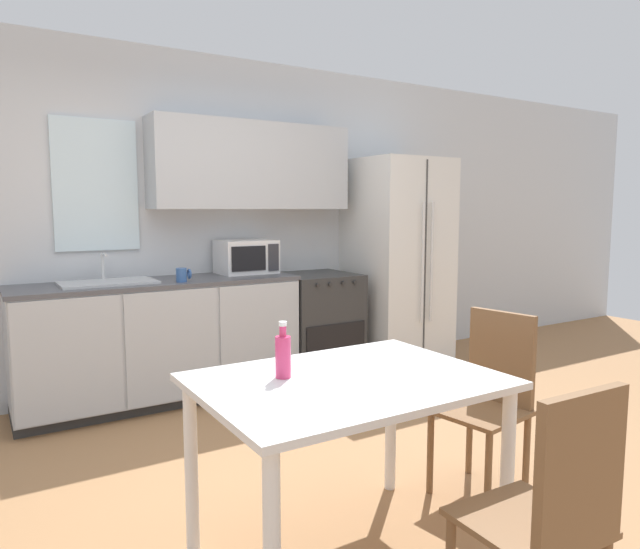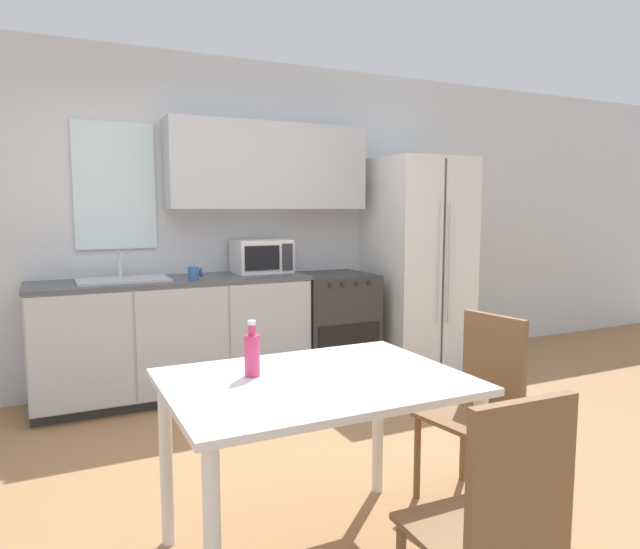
% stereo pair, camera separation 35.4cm
% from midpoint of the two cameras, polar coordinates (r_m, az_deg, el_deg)
% --- Properties ---
extents(ground_plane, '(12.00, 12.00, 0.00)m').
position_cam_midpoint_polar(ground_plane, '(3.22, -5.44, -20.35)').
color(ground_plane, '#9E7047').
extents(wall_back, '(12.00, 0.38, 2.70)m').
position_cam_midpoint_polar(wall_back, '(4.79, -15.35, 5.99)').
color(wall_back, silver).
rests_on(wall_back, ground_plane).
extents(kitchen_counter, '(2.07, 0.63, 0.93)m').
position_cam_midpoint_polar(kitchen_counter, '(4.53, -17.79, -6.36)').
color(kitchen_counter, '#333333').
rests_on(kitchen_counter, ground_plane).
extents(oven_range, '(0.65, 0.65, 0.90)m').
position_cam_midpoint_polar(oven_range, '(5.00, -2.41, -5.07)').
color(oven_range, '#2D2D2D').
rests_on(oven_range, ground_plane).
extents(refrigerator, '(0.80, 0.81, 1.91)m').
position_cam_midpoint_polar(refrigerator, '(5.33, 5.84, 1.14)').
color(refrigerator, silver).
rests_on(refrigerator, ground_plane).
extents(kitchen_sink, '(0.65, 0.40, 0.21)m').
position_cam_midpoint_polar(kitchen_sink, '(4.38, -22.67, -0.68)').
color(kitchen_sink, '#B7BABC').
rests_on(kitchen_sink, kitchen_counter).
extents(microwave, '(0.46, 0.35, 0.27)m').
position_cam_midpoint_polar(microwave, '(4.76, -9.50, 1.76)').
color(microwave, silver).
rests_on(microwave, kitchen_counter).
extents(coffee_mug, '(0.11, 0.08, 0.10)m').
position_cam_midpoint_polar(coffee_mug, '(4.30, -15.91, -0.05)').
color(coffee_mug, '#335999').
rests_on(coffee_mug, kitchen_counter).
extents(dining_table, '(1.19, 0.87, 0.78)m').
position_cam_midpoint_polar(dining_table, '(2.37, -1.68, -12.76)').
color(dining_table, white).
rests_on(dining_table, ground_plane).
extents(dining_chair_near, '(0.41, 0.41, 0.93)m').
position_cam_midpoint_polar(dining_chair_near, '(1.97, 17.35, -21.52)').
color(dining_chair_near, brown).
rests_on(dining_chair_near, ground_plane).
extents(dining_chair_side, '(0.46, 0.46, 0.93)m').
position_cam_midpoint_polar(dining_chair_side, '(3.06, 13.54, -11.11)').
color(dining_chair_side, brown).
rests_on(dining_chair_side, ground_plane).
extents(drink_bottle, '(0.06, 0.06, 0.23)m').
position_cam_midpoint_polar(drink_bottle, '(2.33, -8.11, -8.03)').
color(drink_bottle, '#DB386B').
rests_on(drink_bottle, dining_table).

